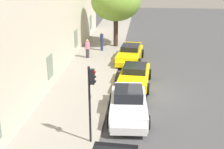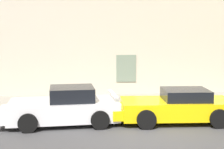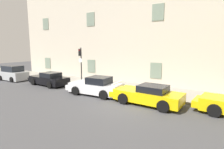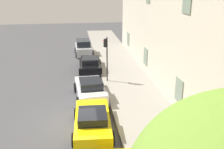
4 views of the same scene
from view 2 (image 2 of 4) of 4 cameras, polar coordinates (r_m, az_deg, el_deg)
name	(u,v)px [view 2 (image 2 of 4)]	position (r m, az deg, el deg)	size (l,w,h in m)	color
ground_plane	(150,129)	(12.48, 6.66, -9.45)	(80.00, 80.00, 0.00)	#444447
sidewalk	(132,103)	(16.59, 3.44, -4.94)	(60.00, 4.07, 0.14)	gray
sportscar_yellow_flank	(61,108)	(13.10, -8.94, -5.78)	(4.70, 2.35, 1.47)	white
sportscar_white_middle	(173,107)	(13.46, 10.56, -5.56)	(4.94, 2.33, 1.34)	yellow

